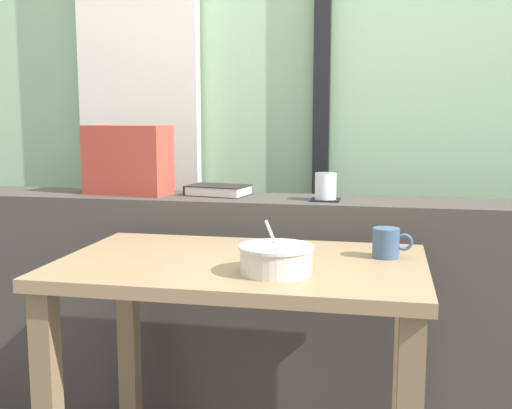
{
  "coord_description": "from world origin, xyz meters",
  "views": [
    {
      "loc": [
        0.35,
        -1.7,
        1.14
      ],
      "look_at": [
        -0.09,
        0.42,
        0.83
      ],
      "focal_mm": 44.7,
      "sensor_mm": 36.0,
      "label": 1
    }
  ],
  "objects_px": {
    "breakfast_table": "(242,306)",
    "ceramic_mug": "(387,243)",
    "soup_bowl": "(276,260)",
    "coaster_square": "(325,200)",
    "juice_glass": "(326,187)",
    "throw_pillow": "(128,160)",
    "closed_book": "(218,190)",
    "fork_utensil": "(266,256)"
  },
  "relations": [
    {
      "from": "breakfast_table",
      "to": "ceramic_mug",
      "type": "bearing_deg",
      "value": 16.07
    },
    {
      "from": "breakfast_table",
      "to": "ceramic_mug",
      "type": "relative_size",
      "value": 8.98
    },
    {
      "from": "soup_bowl",
      "to": "ceramic_mug",
      "type": "height_order",
      "value": "soup_bowl"
    },
    {
      "from": "coaster_square",
      "to": "juice_glass",
      "type": "distance_m",
      "value": 0.05
    },
    {
      "from": "coaster_square",
      "to": "throw_pillow",
      "type": "bearing_deg",
      "value": 177.81
    },
    {
      "from": "breakfast_table",
      "to": "coaster_square",
      "type": "height_order",
      "value": "coaster_square"
    },
    {
      "from": "closed_book",
      "to": "fork_utensil",
      "type": "distance_m",
      "value": 0.63
    },
    {
      "from": "closed_book",
      "to": "throw_pillow",
      "type": "height_order",
      "value": "throw_pillow"
    },
    {
      "from": "throw_pillow",
      "to": "soup_bowl",
      "type": "xyz_separation_m",
      "value": [
        0.69,
        -0.69,
        -0.2
      ]
    },
    {
      "from": "breakfast_table",
      "to": "throw_pillow",
      "type": "xyz_separation_m",
      "value": [
        -0.57,
        0.56,
        0.36
      ]
    },
    {
      "from": "closed_book",
      "to": "throw_pillow",
      "type": "distance_m",
      "value": 0.36
    },
    {
      "from": "coaster_square",
      "to": "ceramic_mug",
      "type": "height_order",
      "value": "coaster_square"
    },
    {
      "from": "juice_glass",
      "to": "throw_pillow",
      "type": "xyz_separation_m",
      "value": [
        -0.75,
        0.03,
        0.08
      ]
    },
    {
      "from": "breakfast_table",
      "to": "closed_book",
      "type": "bearing_deg",
      "value": 110.82
    },
    {
      "from": "fork_utensil",
      "to": "ceramic_mug",
      "type": "distance_m",
      "value": 0.35
    },
    {
      "from": "ceramic_mug",
      "to": "throw_pillow",
      "type": "bearing_deg",
      "value": 155.04
    },
    {
      "from": "throw_pillow",
      "to": "fork_utensil",
      "type": "bearing_deg",
      "value": -39.11
    },
    {
      "from": "juice_glass",
      "to": "throw_pillow",
      "type": "bearing_deg",
      "value": 177.81
    },
    {
      "from": "coaster_square",
      "to": "fork_utensil",
      "type": "xyz_separation_m",
      "value": [
        -0.12,
        -0.48,
        -0.1
      ]
    },
    {
      "from": "juice_glass",
      "to": "fork_utensil",
      "type": "distance_m",
      "value": 0.52
    },
    {
      "from": "breakfast_table",
      "to": "coaster_square",
      "type": "distance_m",
      "value": 0.61
    },
    {
      "from": "soup_bowl",
      "to": "ceramic_mug",
      "type": "relative_size",
      "value": 1.71
    },
    {
      "from": "coaster_square",
      "to": "juice_glass",
      "type": "relative_size",
      "value": 1.08
    },
    {
      "from": "juice_glass",
      "to": "fork_utensil",
      "type": "xyz_separation_m",
      "value": [
        -0.12,
        -0.48,
        -0.15
      ]
    },
    {
      "from": "throw_pillow",
      "to": "breakfast_table",
      "type": "bearing_deg",
      "value": -44.72
    },
    {
      "from": "throw_pillow",
      "to": "closed_book",
      "type": "bearing_deg",
      "value": 6.32
    },
    {
      "from": "juice_glass",
      "to": "closed_book",
      "type": "xyz_separation_m",
      "value": [
        -0.41,
        0.07,
        -0.03
      ]
    },
    {
      "from": "coaster_square",
      "to": "throw_pillow",
      "type": "relative_size",
      "value": 0.31
    },
    {
      "from": "soup_bowl",
      "to": "fork_utensil",
      "type": "bearing_deg",
      "value": 109.0
    },
    {
      "from": "breakfast_table",
      "to": "closed_book",
      "type": "distance_m",
      "value": 0.69
    },
    {
      "from": "coaster_square",
      "to": "ceramic_mug",
      "type": "xyz_separation_m",
      "value": [
        0.21,
        -0.42,
        -0.06
      ]
    },
    {
      "from": "breakfast_table",
      "to": "soup_bowl",
      "type": "height_order",
      "value": "soup_bowl"
    },
    {
      "from": "fork_utensil",
      "to": "throw_pillow",
      "type": "bearing_deg",
      "value": 155.91
    },
    {
      "from": "throw_pillow",
      "to": "fork_utensil",
      "type": "height_order",
      "value": "throw_pillow"
    },
    {
      "from": "breakfast_table",
      "to": "juice_glass",
      "type": "distance_m",
      "value": 0.63
    },
    {
      "from": "breakfast_table",
      "to": "soup_bowl",
      "type": "distance_m",
      "value": 0.24
    },
    {
      "from": "fork_utensil",
      "to": "ceramic_mug",
      "type": "bearing_deg",
      "value": 25.14
    },
    {
      "from": "closed_book",
      "to": "ceramic_mug",
      "type": "relative_size",
      "value": 2.16
    },
    {
      "from": "soup_bowl",
      "to": "fork_utensil",
      "type": "height_order",
      "value": "soup_bowl"
    },
    {
      "from": "coaster_square",
      "to": "throw_pillow",
      "type": "distance_m",
      "value": 0.76
    },
    {
      "from": "closed_book",
      "to": "coaster_square",
      "type": "bearing_deg",
      "value": -9.2
    },
    {
      "from": "ceramic_mug",
      "to": "soup_bowl",
      "type": "bearing_deg",
      "value": -139.26
    }
  ]
}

